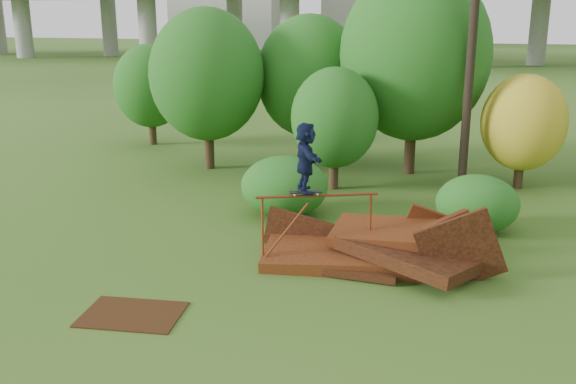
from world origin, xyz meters
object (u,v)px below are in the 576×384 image
(skater, at_px, (306,157))
(utility_pole, at_px, (473,26))
(flat_plate, at_px, (132,314))
(scrap_pile, at_px, (372,249))

(skater, height_order, utility_pole, utility_pole)
(flat_plate, distance_m, utility_pole, 13.59)
(flat_plate, relative_size, utility_pole, 0.18)
(scrap_pile, distance_m, skater, 2.73)
(skater, relative_size, utility_pole, 0.15)
(scrap_pile, bearing_deg, skater, -159.54)
(flat_plate, height_order, utility_pole, utility_pole)
(skater, xyz_separation_m, utility_pole, (3.27, 7.57, 2.73))
(skater, height_order, flat_plate, skater)
(utility_pole, bearing_deg, skater, -113.40)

